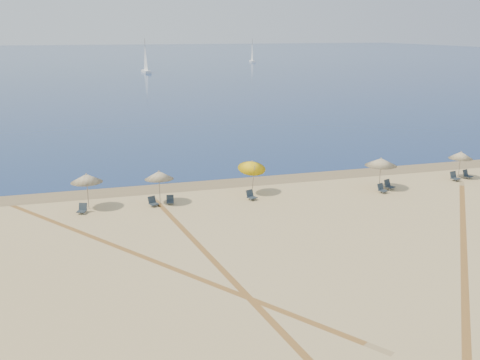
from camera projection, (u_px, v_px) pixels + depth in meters
The scene contains 19 objects.
ground at pixel (391, 357), 19.54m from camera, with size 160.00×160.00×0.00m, color tan.
ocean at pixel (107, 57), 227.68m from camera, with size 500.00×500.00×0.00m, color #0C2151.
wet_sand at pixel (226, 183), 41.74m from camera, with size 500.00×500.00×0.00m, color olive.
umbrella_1 at pixel (86, 178), 35.13m from camera, with size 2.07×2.07×2.45m.
umbrella_2 at pixel (159, 175), 36.18m from camera, with size 1.97×1.99×2.37m.
umbrella_3 at pixel (252, 165), 38.21m from camera, with size 2.00×2.08×2.75m.
umbrella_4 at pixel (381, 162), 39.54m from camera, with size 2.33×2.33×2.42m.
umbrella_5 at pixel (461, 155), 42.49m from camera, with size 1.86×1.86×2.24m.
chair_2 at pixel (82, 209), 34.74m from camera, with size 0.74×0.79×0.65m.
chair_3 at pixel (153, 202), 36.16m from camera, with size 0.75×0.80×0.66m.
chair_4 at pixel (170, 200), 36.61m from camera, with size 0.58×0.65×0.60m.
chair_5 at pixel (251, 195), 37.52m from camera, with size 0.77×0.82×0.68m.
chair_6 at pixel (382, 189), 39.13m from camera, with size 0.75×0.80×0.67m.
chair_7 at pixel (389, 185), 40.03m from camera, with size 0.79×0.85×0.70m.
chair_8 at pixel (455, 177), 42.24m from camera, with size 0.71×0.80×0.72m.
chair_9 at pixel (467, 175), 42.93m from camera, with size 0.76×0.81×0.68m.
sailboat_0 at pixel (252, 55), 193.56m from camera, with size 2.17×5.72×8.31m.
sailboat_1 at pixel (146, 62), 146.30m from camera, with size 2.16×6.28×9.17m.
tire_tracks at pixel (279, 260), 27.71m from camera, with size 56.89×44.52×0.00m.
Camera 1 is at (-10.02, -14.86, 11.52)m, focal length 40.13 mm.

